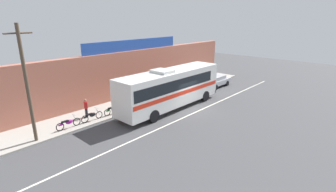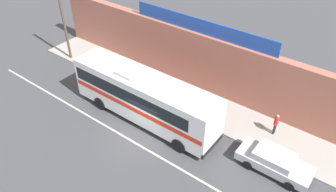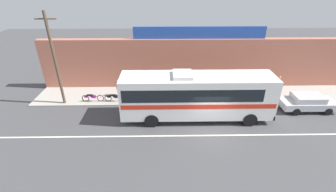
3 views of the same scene
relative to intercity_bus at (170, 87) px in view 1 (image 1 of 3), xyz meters
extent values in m
plane|color=#444447|center=(1.00, -1.56, -2.07)|extent=(70.00, 70.00, 0.00)
cube|color=#A8A399|center=(1.00, 3.64, -2.00)|extent=(30.00, 3.60, 0.14)
cube|color=#B26651|center=(1.00, 5.79, 0.33)|extent=(30.00, 0.70, 4.80)
cube|color=#234CAD|center=(0.87, 5.79, 3.28)|extent=(12.07, 0.12, 1.10)
cube|color=silver|center=(1.00, -2.36, -2.06)|extent=(30.00, 0.14, 0.01)
cube|color=white|center=(0.08, 0.00, -0.07)|extent=(11.37, 2.51, 3.10)
cube|color=black|center=(-0.37, 0.00, 0.48)|extent=(10.00, 2.53, 0.96)
cube|color=red|center=(0.08, 0.00, -0.37)|extent=(11.14, 2.53, 0.36)
cube|color=black|center=(5.73, 0.00, 0.38)|extent=(0.04, 2.26, 1.40)
cube|color=black|center=(5.72, 0.00, -1.44)|extent=(0.12, 2.51, 0.36)
cube|color=silver|center=(-1.06, 0.00, 1.60)|extent=(1.40, 1.76, 0.24)
cylinder|color=black|center=(3.95, 1.17, -1.55)|extent=(1.04, 0.32, 1.04)
cylinder|color=black|center=(3.95, -1.17, -1.55)|extent=(1.04, 0.32, 1.04)
cylinder|color=black|center=(-3.33, 1.17, -1.55)|extent=(1.04, 0.32, 1.04)
cylinder|color=black|center=(-3.33, -1.17, -1.55)|extent=(1.04, 0.32, 1.04)
cube|color=#B7BABF|center=(9.45, 1.03, -1.46)|extent=(4.48, 1.79, 0.56)
cube|color=#B7BABF|center=(9.35, 1.03, -0.94)|extent=(2.33, 1.62, 0.48)
cube|color=black|center=(10.21, 1.03, -0.97)|extent=(0.21, 1.51, 0.34)
cylinder|color=black|center=(10.75, 1.88, -1.76)|extent=(0.62, 0.20, 0.62)
cylinder|color=black|center=(10.75, 0.18, -1.76)|extent=(0.62, 0.20, 0.62)
cylinder|color=black|center=(8.15, 1.88, -1.76)|extent=(0.62, 0.20, 0.62)
cylinder|color=black|center=(8.15, 0.18, -1.76)|extent=(0.62, 0.20, 0.62)
cylinder|color=brown|center=(-11.05, 2.30, 1.90)|extent=(0.22, 0.22, 7.64)
cylinder|color=brown|center=(-11.05, 2.30, 5.12)|extent=(1.60, 0.10, 0.10)
torus|color=black|center=(-7.96, 2.51, -1.62)|extent=(0.62, 0.06, 0.62)
torus|color=black|center=(-9.27, 2.51, -1.62)|extent=(0.62, 0.06, 0.62)
cylinder|color=silver|center=(-8.04, 2.51, -1.32)|extent=(0.34, 0.04, 0.65)
cylinder|color=silver|center=(-8.14, 2.51, -1.00)|extent=(0.03, 0.56, 0.03)
ellipsoid|color=#991E8C|center=(-8.55, 2.51, -1.44)|extent=(0.56, 0.22, 0.34)
cube|color=black|center=(-8.85, 2.51, -1.32)|extent=(0.52, 0.20, 0.10)
ellipsoid|color=#991E8C|center=(-9.21, 2.51, -1.48)|extent=(0.36, 0.14, 0.16)
torus|color=black|center=(-4.03, 2.43, -1.62)|extent=(0.62, 0.06, 0.62)
torus|color=black|center=(-5.24, 2.43, -1.62)|extent=(0.62, 0.06, 0.62)
cylinder|color=silver|center=(-4.11, 2.43, -1.32)|extent=(0.34, 0.04, 0.65)
cylinder|color=silver|center=(-4.21, 2.43, -1.00)|extent=(0.03, 0.56, 0.03)
ellipsoid|color=#237F38|center=(-4.57, 2.43, -1.44)|extent=(0.56, 0.22, 0.34)
cube|color=black|center=(-4.85, 2.43, -1.32)|extent=(0.52, 0.20, 0.10)
ellipsoid|color=#237F38|center=(-5.18, 2.43, -1.48)|extent=(0.36, 0.14, 0.16)
torus|color=black|center=(-6.00, 2.48, -1.62)|extent=(0.62, 0.06, 0.62)
torus|color=black|center=(-7.29, 2.48, -1.62)|extent=(0.62, 0.06, 0.62)
cylinder|color=silver|center=(-6.08, 2.48, -1.32)|extent=(0.34, 0.04, 0.65)
cylinder|color=silver|center=(-6.18, 2.48, -1.00)|extent=(0.03, 0.56, 0.03)
ellipsoid|color=black|center=(-6.58, 2.48, -1.44)|extent=(0.56, 0.22, 0.34)
cube|color=black|center=(-6.88, 2.48, -1.32)|extent=(0.52, 0.20, 0.10)
ellipsoid|color=black|center=(-7.23, 2.48, -1.48)|extent=(0.36, 0.14, 0.16)
cylinder|color=black|center=(-6.55, 3.57, -1.54)|extent=(0.13, 0.13, 0.77)
cylinder|color=black|center=(-6.55, 3.39, -1.54)|extent=(0.13, 0.13, 0.77)
cylinder|color=red|center=(-6.55, 3.48, -0.87)|extent=(0.30, 0.30, 0.58)
sphere|color=#A37556|center=(-6.55, 3.48, -0.45)|extent=(0.21, 0.21, 0.21)
cylinder|color=red|center=(-6.55, 3.68, -0.84)|extent=(0.08, 0.08, 0.53)
cylinder|color=red|center=(-6.55, 3.28, -0.84)|extent=(0.08, 0.08, 0.53)
cylinder|color=black|center=(8.24, 4.09, -1.53)|extent=(0.13, 0.13, 0.79)
cylinder|color=black|center=(8.24, 3.91, -1.53)|extent=(0.13, 0.13, 0.79)
cylinder|color=red|center=(8.24, 4.00, -0.83)|extent=(0.30, 0.30, 0.60)
sphere|color=tan|center=(8.24, 4.00, -0.40)|extent=(0.21, 0.21, 0.21)
cylinder|color=red|center=(8.24, 4.20, -0.80)|extent=(0.08, 0.08, 0.55)
cylinder|color=red|center=(8.24, 3.80, -0.80)|extent=(0.08, 0.08, 0.55)
camera|label=1|loc=(-16.43, -14.60, 6.02)|focal=26.91mm
camera|label=2|loc=(12.30, -13.41, 13.62)|focal=34.78mm
camera|label=3|loc=(-2.37, -15.75, 8.14)|focal=25.26mm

